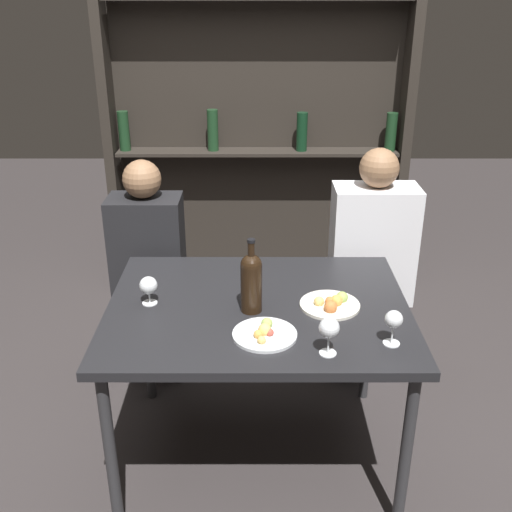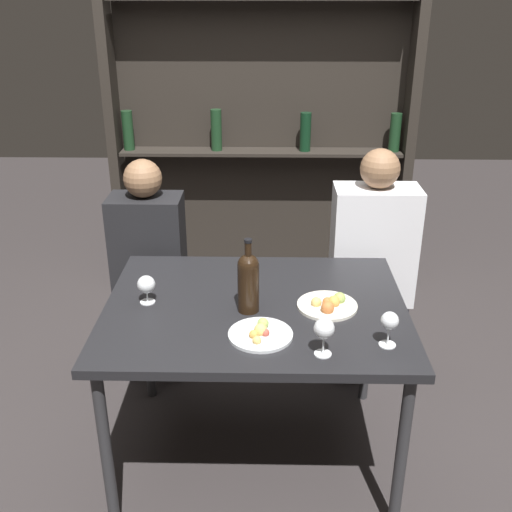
{
  "view_description": "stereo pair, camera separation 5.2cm",
  "coord_description": "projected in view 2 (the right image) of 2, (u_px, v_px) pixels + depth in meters",
  "views": [
    {
      "loc": [
        -0.01,
        -2.08,
        1.89
      ],
      "look_at": [
        0.0,
        0.14,
        0.9
      ],
      "focal_mm": 42.0,
      "sensor_mm": 36.0,
      "label": 1
    },
    {
      "loc": [
        0.04,
        -2.08,
        1.89
      ],
      "look_at": [
        0.0,
        0.14,
        0.9
      ],
      "focal_mm": 42.0,
      "sensor_mm": 36.0,
      "label": 2
    }
  ],
  "objects": [
    {
      "name": "wine_bottle",
      "position": [
        248.0,
        280.0,
        2.27
      ],
      "size": [
        0.08,
        0.08,
        0.3
      ],
      "color": "black",
      "rests_on": "dining_table"
    },
    {
      "name": "seated_person_right",
      "position": [
        371.0,
        277.0,
        2.99
      ],
      "size": [
        0.4,
        0.22,
        1.22
      ],
      "color": "#26262B",
      "rests_on": "ground_plane"
    },
    {
      "name": "wine_glass_2",
      "position": [
        324.0,
        330.0,
        2.01
      ],
      "size": [
        0.07,
        0.07,
        0.14
      ],
      "color": "silver",
      "rests_on": "dining_table"
    },
    {
      "name": "wine_glass_1",
      "position": [
        146.0,
        285.0,
        2.35
      ],
      "size": [
        0.07,
        0.07,
        0.12
      ],
      "color": "silver",
      "rests_on": "dining_table"
    },
    {
      "name": "ground_plane",
      "position": [
        255.0,
        451.0,
        2.67
      ],
      "size": [
        10.0,
        10.0,
        0.0
      ],
      "primitive_type": "plane",
      "color": "#332D2D"
    },
    {
      "name": "food_plate_1",
      "position": [
        328.0,
        304.0,
        2.34
      ],
      "size": [
        0.24,
        0.24,
        0.05
      ],
      "color": "silver",
      "rests_on": "dining_table"
    },
    {
      "name": "wine_rack_wall",
      "position": [
        261.0,
        133.0,
        3.76
      ],
      "size": [
        1.89,
        0.21,
        2.09
      ],
      "color": "#28231E",
      "rests_on": "ground_plane"
    },
    {
      "name": "wine_glass_0",
      "position": [
        390.0,
        322.0,
        2.06
      ],
      "size": [
        0.06,
        0.06,
        0.13
      ],
      "color": "silver",
      "rests_on": "dining_table"
    },
    {
      "name": "seated_person_left",
      "position": [
        151.0,
        279.0,
        3.02
      ],
      "size": [
        0.35,
        0.22,
        1.17
      ],
      "color": "#26262B",
      "rests_on": "ground_plane"
    },
    {
      "name": "dining_table",
      "position": [
        255.0,
        319.0,
        2.39
      ],
      "size": [
        1.19,
        0.92,
        0.75
      ],
      "color": "black",
      "rests_on": "ground_plane"
    },
    {
      "name": "food_plate_0",
      "position": [
        260.0,
        333.0,
        2.15
      ],
      "size": [
        0.23,
        0.23,
        0.05
      ],
      "color": "silver",
      "rests_on": "dining_table"
    }
  ]
}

